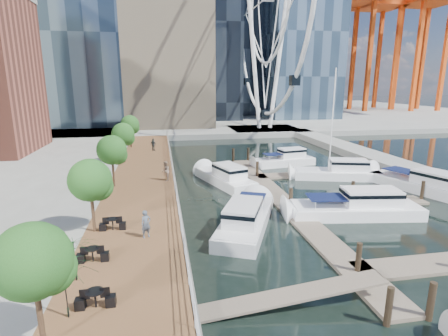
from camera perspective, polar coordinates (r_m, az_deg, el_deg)
The scene contains 17 objects.
ground at distance 21.22m, azimuth 10.82°, elevation -14.63°, with size 520.00×520.00×0.00m, color black.
boardwalk at distance 33.77m, azimuth -13.15°, elevation -3.01°, with size 6.00×60.00×1.00m, color brown.
seawall at distance 33.73m, azimuth -8.05°, elevation -2.80°, with size 0.25×60.00×1.00m, color #595954.
land_far at distance 119.94m, azimuth -6.93°, elevation 9.01°, with size 200.00×114.00×1.00m, color gray.
breakwater at distance 47.08m, azimuth 25.11°, elevation 0.74°, with size 4.00×60.00×1.00m, color gray.
pier at distance 73.10m, azimuth 6.62°, elevation 6.11°, with size 14.00×12.00×1.00m, color gray.
railing at distance 33.45m, azimuth -8.28°, elevation -1.12°, with size 0.10×60.00×1.05m, color white, non-canonical shape.
floating_docks at distance 32.60m, azimuth 17.75°, elevation -3.93°, with size 16.00×34.00×2.60m.
port_cranes at distance 135.86m, azimuth 24.24°, elevation 16.73°, with size 40.00×52.00×38.00m.
street_trees at distance 32.16m, azimuth -17.87°, elevation 2.81°, with size 2.60×42.60×4.60m.
cafe_tables at distance 17.91m, azimuth -20.48°, elevation -15.97°, with size 2.50×13.70×0.74m.
yacht_foreground at distance 29.02m, azimuth 20.46°, elevation -7.34°, with size 2.91×10.85×2.15m, color white, non-canonical shape.
pedestrian_near at distance 21.49m, azimuth -12.63°, elevation -8.92°, with size 0.61×0.40×1.68m, color #46505D.
pedestrian_mid at distance 33.33m, azimuth -9.53°, elevation -0.49°, with size 0.91×0.71×1.88m, color gray.
pedestrian_far at distance 48.81m, azimuth -11.45°, elevation 3.77°, with size 0.97×0.40×1.66m, color #353E43.
moored_yachts at distance 35.87m, azimuth 17.27°, elevation -3.13°, with size 25.60×35.34×11.50m.
cafe_seating at distance 14.03m, azimuth -27.80°, elevation -21.44°, with size 4.02×11.22×2.74m.
Camera 1 is at (-7.05, -17.36, 9.96)m, focal length 28.00 mm.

